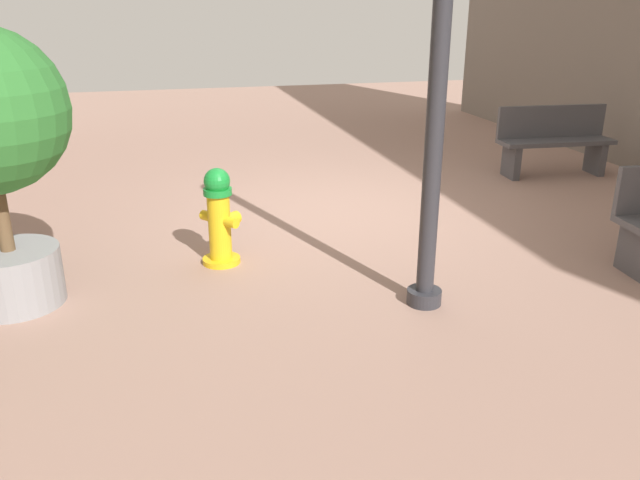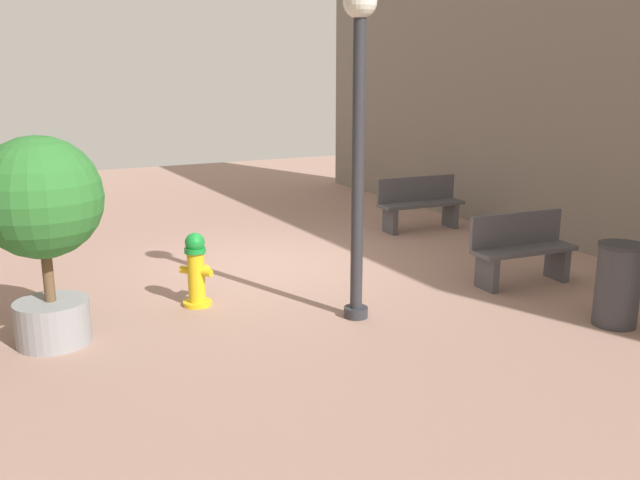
{
  "view_description": "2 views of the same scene",
  "coord_description": "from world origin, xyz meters",
  "views": [
    {
      "loc": [
        2.03,
        6.77,
        2.31
      ],
      "look_at": [
        0.93,
        2.53,
        0.65
      ],
      "focal_mm": 35.64,
      "sensor_mm": 36.0,
      "label": 1
    },
    {
      "loc": [
        3.88,
        8.77,
        2.75
      ],
      "look_at": [
        0.36,
        2.18,
        0.9
      ],
      "focal_mm": 37.58,
      "sensor_mm": 36.0,
      "label": 2
    }
  ],
  "objects": [
    {
      "name": "bench_near",
      "position": [
        -3.33,
        -0.9,
        0.49
      ],
      "size": [
        1.62,
        0.56,
        0.95
      ],
      "color": "#4C4C51",
      "rests_on": "ground_plane"
    },
    {
      "name": "fire_hydrant",
      "position": [
        1.54,
        1.19,
        0.46
      ],
      "size": [
        0.4,
        0.39,
        0.91
      ],
      "color": "gold",
      "rests_on": "ground_plane"
    },
    {
      "name": "ground_plane",
      "position": [
        0.0,
        0.0,
        0.0
      ],
      "size": [
        23.4,
        23.4,
        0.0
      ],
      "primitive_type": "plane",
      "color": "#9E7A6B"
    },
    {
      "name": "street_lamp",
      "position": [
        0.04,
        2.47,
        2.29
      ],
      "size": [
        0.36,
        0.36,
        3.67
      ],
      "color": "#2D2D33",
      "rests_on": "ground_plane"
    }
  ]
}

